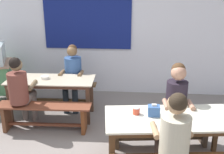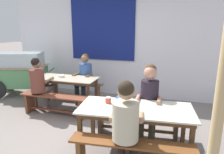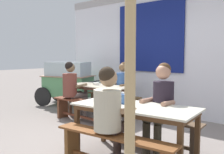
# 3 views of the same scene
# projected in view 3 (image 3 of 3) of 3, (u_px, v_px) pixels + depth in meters

# --- Properties ---
(ground_plane) EXTENTS (40.00, 40.00, 0.00)m
(ground_plane) POSITION_uv_depth(u_px,v_px,m) (88.00, 140.00, 4.31)
(ground_plane) COLOR gray
(backdrop_wall) EXTENTS (6.53, 0.23, 3.03)m
(backdrop_wall) POSITION_uv_depth(u_px,v_px,m) (166.00, 48.00, 6.08)
(backdrop_wall) COLOR white
(backdrop_wall) RESTS_ON ground_plane
(dining_table_far) EXTENTS (1.56, 0.66, 0.74)m
(dining_table_far) POSITION_uv_depth(u_px,v_px,m) (99.00, 89.00, 5.74)
(dining_table_far) COLOR #BFB196
(dining_table_far) RESTS_ON ground_plane
(dining_table_near) EXTENTS (1.77, 0.94, 0.74)m
(dining_table_near) POSITION_uv_depth(u_px,v_px,m) (134.00, 111.00, 3.47)
(dining_table_near) COLOR beige
(dining_table_near) RESTS_ON ground_plane
(bench_far_back) EXTENTS (1.51, 0.28, 0.47)m
(bench_far_back) POSITION_uv_depth(u_px,v_px,m) (113.00, 101.00, 6.16)
(bench_far_back) COLOR brown
(bench_far_back) RESTS_ON ground_plane
(bench_far_front) EXTENTS (1.56, 0.35, 0.47)m
(bench_far_front) POSITION_uv_depth(u_px,v_px,m) (82.00, 107.00, 5.39)
(bench_far_front) COLOR brown
(bench_far_front) RESTS_ON ground_plane
(bench_near_back) EXTENTS (1.60, 0.45, 0.47)m
(bench_near_back) POSITION_uv_depth(u_px,v_px,m) (151.00, 128.00, 3.92)
(bench_near_back) COLOR brown
(bench_near_back) RESTS_ON ground_plane
(bench_near_front) EXTENTS (1.64, 0.44, 0.47)m
(bench_near_front) POSITION_uv_depth(u_px,v_px,m) (113.00, 147.00, 3.09)
(bench_near_front) COLOR brown
(bench_near_front) RESTS_ON ground_plane
(food_cart) EXTENTS (1.84, 1.29, 1.22)m
(food_cart) POSITION_uv_depth(u_px,v_px,m) (67.00, 80.00, 7.18)
(food_cart) COLOR #56965F
(food_cart) RESTS_ON ground_plane
(person_left_back_turned) EXTENTS (0.42, 0.59, 1.28)m
(person_left_back_turned) POSITION_uv_depth(u_px,v_px,m) (73.00, 86.00, 5.67)
(person_left_back_turned) COLOR #6B5F5A
(person_left_back_turned) RESTS_ON ground_plane
(person_center_facing) EXTENTS (0.44, 0.56, 1.26)m
(person_center_facing) POSITION_uv_depth(u_px,v_px,m) (122.00, 86.00, 5.87)
(person_center_facing) COLOR #1F272E
(person_center_facing) RESTS_ON ground_plane
(person_near_front) EXTENTS (0.48, 0.58, 1.29)m
(person_near_front) POSITION_uv_depth(u_px,v_px,m) (111.00, 110.00, 3.15)
(person_near_front) COLOR #41312B
(person_near_front) RESTS_ON ground_plane
(person_right_near_table) EXTENTS (0.43, 0.52, 1.31)m
(person_right_near_table) POSITION_uv_depth(u_px,v_px,m) (161.00, 101.00, 3.71)
(person_right_near_table) COLOR #413B2D
(person_right_near_table) RESTS_ON ground_plane
(tissue_box) EXTENTS (0.15, 0.12, 0.16)m
(tissue_box) POSITION_uv_depth(u_px,v_px,m) (123.00, 98.00, 3.63)
(tissue_box) COLOR #385D9C
(tissue_box) RESTS_ON dining_table_near
(condiment_jar) EXTENTS (0.09, 0.09, 0.10)m
(condiment_jar) POSITION_uv_depth(u_px,v_px,m) (112.00, 98.00, 3.80)
(condiment_jar) COLOR #D3472F
(condiment_jar) RESTS_ON dining_table_near
(soup_bowl) EXTENTS (0.15, 0.15, 0.05)m
(soup_bowl) POSITION_uv_depth(u_px,v_px,m) (96.00, 84.00, 5.82)
(soup_bowl) COLOR silver
(soup_bowl) RESTS_ON dining_table_far
(wooden_support_post) EXTENTS (0.09, 0.09, 2.38)m
(wooden_support_post) POSITION_uv_depth(u_px,v_px,m) (130.00, 86.00, 1.97)
(wooden_support_post) COLOR tan
(wooden_support_post) RESTS_ON ground_plane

